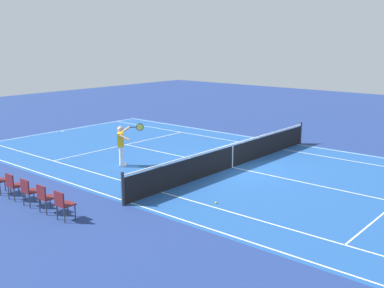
{
  "coord_description": "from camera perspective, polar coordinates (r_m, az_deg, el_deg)",
  "views": [
    {
      "loc": [
        -10.45,
        14.79,
        5.02
      ],
      "look_at": [
        1.42,
        0.83,
        0.9
      ],
      "focal_mm": 43.33,
      "sensor_mm": 36.0,
      "label": 1
    }
  ],
  "objects": [
    {
      "name": "spectator_chair_1",
      "position": [
        14.4,
        -17.63,
        -6.16
      ],
      "size": [
        0.44,
        0.44,
        0.88
      ],
      "color": "#38383D",
      "rests_on": "ground_plane"
    },
    {
      "name": "tennis_ball",
      "position": [
        14.66,
        2.97,
        -7.22
      ],
      "size": [
        0.07,
        0.07,
        0.07
      ],
      "primitive_type": "sphere",
      "color": "#CCE01E",
      "rests_on": "ground_plane"
    },
    {
      "name": "ground_plane",
      "position": [
        18.79,
        4.96,
        -2.87
      ],
      "size": [
        60.0,
        60.0,
        0.0
      ],
      "primitive_type": "plane",
      "color": "navy"
    },
    {
      "name": "tennis_net",
      "position": [
        18.67,
        4.99,
        -1.42
      ],
      "size": [
        0.1,
        11.7,
        1.08
      ],
      "color": "#2D2D33",
      "rests_on": "ground_plane"
    },
    {
      "name": "spectator_chair_0",
      "position": [
        13.68,
        -15.59,
        -7.02
      ],
      "size": [
        0.44,
        0.44,
        0.88
      ],
      "color": "#38383D",
      "rests_on": "ground_plane"
    },
    {
      "name": "tennis_player_near",
      "position": [
        18.92,
        -8.66,
        0.03
      ],
      "size": [
        0.75,
        1.14,
        1.7
      ],
      "color": "white",
      "rests_on": "ground_plane"
    },
    {
      "name": "court_slab",
      "position": [
        18.79,
        4.96,
        -2.87
      ],
      "size": [
        24.2,
        11.4,
        0.0
      ],
      "primitive_type": "cube",
      "color": "#1E4C93",
      "rests_on": "ground_plane"
    },
    {
      "name": "spectator_chair_3",
      "position": [
        15.9,
        -21.12,
        -4.65
      ],
      "size": [
        0.44,
        0.44,
        0.88
      ],
      "color": "#38383D",
      "rests_on": "ground_plane"
    },
    {
      "name": "spectator_chair_2",
      "position": [
        15.15,
        -19.46,
        -5.37
      ],
      "size": [
        0.44,
        0.44,
        0.88
      ],
      "color": "#38383D",
      "rests_on": "ground_plane"
    },
    {
      "name": "court_line_markings",
      "position": [
        18.79,
        4.96,
        -2.86
      ],
      "size": [
        23.85,
        11.05,
        0.01
      ],
      "color": "white",
      "rests_on": "ground_plane"
    }
  ]
}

